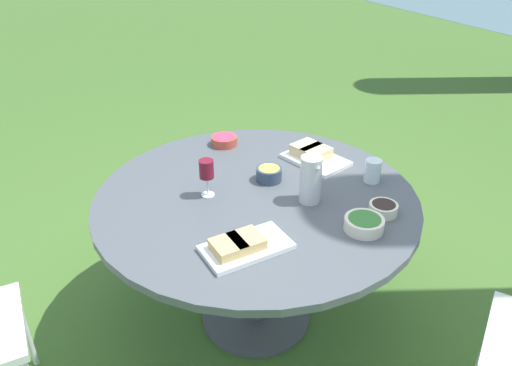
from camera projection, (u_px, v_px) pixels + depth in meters
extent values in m
plane|color=#446B2B|center=(256.00, 316.00, 2.60)|extent=(40.00, 40.00, 0.00)
cylinder|color=#4C4C51|center=(256.00, 315.00, 2.59)|extent=(0.55, 0.55, 0.02)
cylinder|color=#4C4C51|center=(256.00, 261.00, 2.42)|extent=(0.11, 0.11, 0.69)
cylinder|color=#4C5156|center=(256.00, 198.00, 2.24)|extent=(1.44, 1.44, 0.03)
cylinder|color=silver|center=(26.00, 330.00, 2.23)|extent=(0.03, 0.03, 0.43)
cylinder|color=silver|center=(487.00, 340.00, 2.18)|extent=(0.03, 0.03, 0.43)
cylinder|color=silver|center=(311.00, 180.00, 2.13)|extent=(0.09, 0.09, 0.21)
cone|color=silver|center=(317.00, 165.00, 2.05)|extent=(0.02, 0.02, 0.03)
cylinder|color=silver|center=(208.00, 195.00, 2.22)|extent=(0.06, 0.06, 0.01)
cylinder|color=silver|center=(207.00, 186.00, 2.20)|extent=(0.01, 0.01, 0.09)
cylinder|color=maroon|center=(206.00, 169.00, 2.15)|extent=(0.06, 0.06, 0.08)
cube|color=white|center=(316.00, 160.00, 2.50)|extent=(0.35, 0.27, 0.02)
cube|color=#E0C184|center=(306.00, 149.00, 2.53)|extent=(0.14, 0.16, 0.05)
cube|color=#E0C184|center=(316.00, 153.00, 2.48)|extent=(0.14, 0.16, 0.05)
cube|color=white|center=(246.00, 247.00, 1.88)|extent=(0.19, 0.33, 0.02)
cube|color=tan|center=(229.00, 247.00, 1.83)|extent=(0.12, 0.12, 0.04)
cube|color=tan|center=(246.00, 241.00, 1.86)|extent=(0.12, 0.12, 0.04)
cylinder|color=#334256|center=(269.00, 174.00, 2.33)|extent=(0.12, 0.12, 0.06)
cylinder|color=#E0C147|center=(269.00, 171.00, 2.32)|extent=(0.10, 0.10, 0.03)
cylinder|color=beige|center=(364.00, 224.00, 1.98)|extent=(0.16, 0.16, 0.05)
cylinder|color=#387533|center=(364.00, 221.00, 1.97)|extent=(0.13, 0.13, 0.02)
cylinder|color=beige|center=(383.00, 209.00, 2.08)|extent=(0.12, 0.12, 0.05)
cylinder|color=#2D231E|center=(384.00, 206.00, 2.08)|extent=(0.10, 0.10, 0.02)
cylinder|color=#B74733|center=(224.00, 141.00, 2.67)|extent=(0.14, 0.14, 0.05)
cylinder|color=#D6385B|center=(224.00, 138.00, 2.66)|extent=(0.11, 0.11, 0.02)
cylinder|color=silver|center=(373.00, 171.00, 2.31)|extent=(0.08, 0.08, 0.11)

